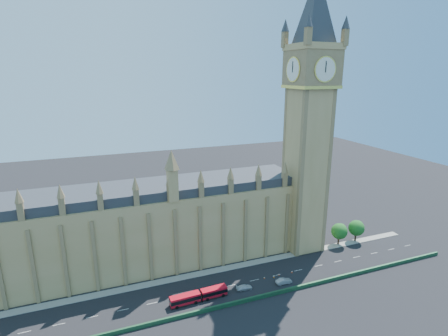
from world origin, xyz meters
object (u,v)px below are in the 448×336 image
object	(u,v)px
red_bus	(199,296)
car_white	(244,287)
car_silver	(284,281)
car_grey	(216,294)

from	to	relation	value
red_bus	car_white	world-z (taller)	red_bus
red_bus	car_silver	size ratio (longest dim) A/B	3.38
car_grey	car_silver	bearing A→B (deg)	-88.67
car_grey	car_silver	distance (m)	21.74
car_grey	car_white	size ratio (longest dim) A/B	0.84
red_bus	car_silver	xyz separation A→B (m)	(26.94, -1.36, -0.68)
car_silver	car_white	distance (m)	12.76
red_bus	car_grey	bearing A→B (deg)	-1.22
car_silver	car_white	bearing A→B (deg)	84.19
red_bus	car_white	bearing A→B (deg)	-1.29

